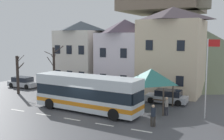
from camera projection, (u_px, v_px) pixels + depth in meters
The scene contains 16 objects.
ground_plane at pixel (82, 115), 23.09m from camera, with size 40.00×60.00×0.07m.
townhouse_00 at pixel (81, 54), 36.43m from camera, with size 5.49×5.61×8.76m.
townhouse_01 at pixel (125, 54), 34.15m from camera, with size 5.37×6.75×8.85m.
townhouse_02 at pixel (172, 51), 31.26m from camera, with size 6.82×6.54×10.09m.
hilltop_castle at pixel (163, 37), 51.63m from camera, with size 43.73×43.73×19.61m.
transit_bus at pixel (87, 94), 23.87m from camera, with size 10.26×3.13×3.22m.
bus_shelter at pixel (151, 76), 24.52m from camera, with size 3.60×3.60×3.76m.
parked_car_00 at pixel (23, 82), 35.39m from camera, with size 4.05×2.04×1.38m.
parked_car_01 at pixel (167, 97), 26.95m from camera, with size 4.15×1.87×1.36m.
parked_car_02 at pixel (76, 89), 30.99m from camera, with size 4.77×2.51×1.40m.
pedestrian_00 at pixel (153, 115), 19.89m from camera, with size 0.38×0.34×1.66m.
pedestrian_01 at pixel (166, 105), 22.68m from camera, with size 0.32×0.31×1.60m.
public_bench at pixel (161, 99), 26.54m from camera, with size 1.60×0.48×0.87m.
flagpole at pixel (208, 73), 21.39m from camera, with size 0.95×0.10×6.53m.
bare_tree_00 at pixel (18, 74), 31.25m from camera, with size 1.18×0.46×4.58m.
bare_tree_01 at pixel (54, 68), 32.74m from camera, with size 2.09×1.40×5.60m.
Camera 1 is at (12.37, -18.89, 6.67)m, focal length 42.87 mm.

